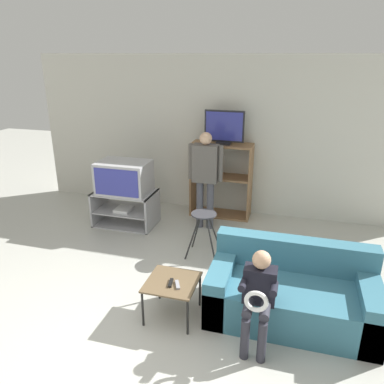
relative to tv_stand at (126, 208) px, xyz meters
name	(u,v)px	position (x,y,z in m)	size (l,w,h in m)	color
ground_plane	(127,358)	(1.23, -2.62, -0.27)	(18.00, 18.00, 0.00)	#B7B7AD
wall_back	(216,136)	(1.23, 1.04, 1.03)	(6.40, 0.06, 2.60)	beige
tv_stand	(126,208)	(0.00, 0.00, 0.00)	(0.96, 0.60, 0.55)	#A8A8AD
television_main	(124,177)	(0.01, -0.01, 0.53)	(0.79, 0.55, 0.50)	#B2B2B7
media_shelf	(221,180)	(1.39, 0.77, 0.36)	(1.00, 0.40, 1.24)	#8E6642
television_flat	(224,128)	(1.42, 0.75, 1.22)	(0.63, 0.20, 0.53)	black
folding_stool	(204,222)	(1.45, -0.64, 0.23)	(0.44, 0.37, 0.63)	black
snack_table	(172,285)	(1.44, -1.94, 0.10)	(0.52, 0.52, 0.42)	brown
remote_control_black	(171,283)	(1.45, -1.99, 0.16)	(0.04, 0.14, 0.02)	black
remote_control_white	(177,285)	(1.52, -2.00, 0.16)	(0.04, 0.14, 0.02)	gray
couch	(291,294)	(2.63, -1.62, 0.00)	(1.67, 0.85, 0.76)	teal
person_standing_adult	(205,172)	(1.25, 0.23, 0.65)	(0.53, 0.20, 1.52)	#4C4C56
person_seated_child	(258,293)	(2.33, -2.11, 0.29)	(0.33, 0.43, 0.94)	#2D2D38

